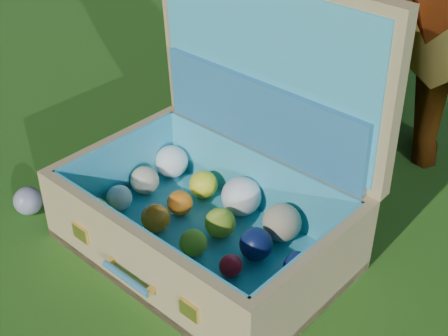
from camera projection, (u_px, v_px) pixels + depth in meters
ground at (168, 270)px, 1.47m from camera, size 60.00×60.00×0.00m
stray_ball at (28, 201)px, 1.63m from camera, size 0.08×0.08×0.08m
suitcase at (224, 178)px, 1.48m from camera, size 0.72×0.57×0.64m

